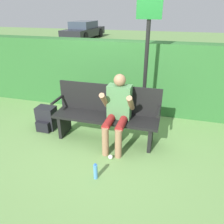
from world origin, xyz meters
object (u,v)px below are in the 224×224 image
Objects in this scene: backpack at (46,119)px; water_bottle at (96,171)px; parked_car at (84,30)px; signpost at (146,58)px; person_seated at (118,109)px; park_bench at (107,113)px.

water_bottle is (1.41, -1.09, -0.10)m from backpack.
water_bottle is 0.06× the size of parked_car.
parked_car is (-6.27, 12.35, -0.81)m from signpost.
person_seated is at bearing -152.17° from parked_car.
parked_car is at bearing 108.99° from backpack.
signpost is at bearing 76.17° from water_bottle.
backpack is at bearing 142.38° from water_bottle.
parked_car is at bearing 112.69° from water_bottle.
parked_car reaches higher than backpack.
water_bottle is 15.20m from parked_car.
signpost reaches higher than backpack.
person_seated is 0.52× the size of signpost.
person_seated reaches higher than backpack.
parked_car is (-5.86, 14.01, 0.47)m from water_bottle.
water_bottle is 0.11× the size of signpost.
person_seated is at bearing -5.81° from backpack.
person_seated is at bearing -114.24° from signpost.
person_seated is at bearing -31.14° from park_bench.
park_bench is 0.41× the size of parked_car.
person_seated reaches higher than water_bottle.
water_bottle is at bearing -153.90° from parked_car.
signpost is 13.87m from parked_car.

